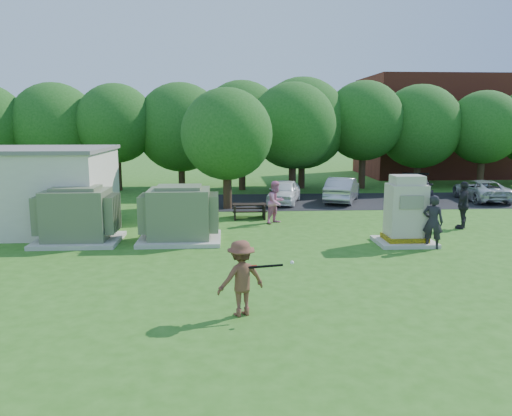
{
  "coord_description": "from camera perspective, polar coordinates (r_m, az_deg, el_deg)",
  "views": [
    {
      "loc": [
        -1.09,
        -13.74,
        4.36
      ],
      "look_at": [
        0.0,
        4.0,
        1.3
      ],
      "focal_mm": 35.0,
      "sensor_mm": 36.0,
      "label": 1
    }
  ],
  "objects": [
    {
      "name": "batter",
      "position": [
        11.41,
        -1.72,
        -8.01
      ],
      "size": [
        1.3,
        1.05,
        1.75
      ],
      "primitive_type": "imported",
      "rotation": [
        0.0,
        0.0,
        3.55
      ],
      "color": "brown",
      "rests_on": "ground"
    },
    {
      "name": "car_dark",
      "position": [
        30.1,
        17.73,
        2.26
      ],
      "size": [
        3.39,
        4.99,
        1.34
      ],
      "primitive_type": "imported",
      "rotation": [
        0.0,
        0.0,
        -0.36
      ],
      "color": "black",
      "rests_on": "ground"
    },
    {
      "name": "car_silver_b",
      "position": [
        30.8,
        24.31,
        1.87
      ],
      "size": [
        2.22,
        4.37,
        1.18
      ],
      "primitive_type": "imported",
      "rotation": [
        0.0,
        0.0,
        3.08
      ],
      "color": "silver",
      "rests_on": "ground"
    },
    {
      "name": "tree_row",
      "position": [
        32.36,
        1.53,
        9.4
      ],
      "size": [
        41.3,
        13.3,
        7.3
      ],
      "color": "#47301E",
      "rests_on": "ground"
    },
    {
      "name": "parking_strip",
      "position": [
        28.75,
        12.87,
        0.81
      ],
      "size": [
        20.0,
        6.0,
        0.01
      ],
      "primitive_type": "cube",
      "color": "#232326",
      "rests_on": "ground"
    },
    {
      "name": "car_silver_a",
      "position": [
        28.04,
        9.82,
        2.09
      ],
      "size": [
        2.87,
        4.38,
        1.36
      ],
      "primitive_type": "imported",
      "rotation": [
        0.0,
        0.0,
        2.76
      ],
      "color": "#A6A6AB",
      "rests_on": "ground"
    },
    {
      "name": "ground",
      "position": [
        14.45,
        0.99,
        -7.79
      ],
      "size": [
        120.0,
        120.0,
        0.0
      ],
      "primitive_type": "plane",
      "color": "#2D6619",
      "rests_on": "ground"
    },
    {
      "name": "person_walking_right",
      "position": [
        22.3,
        22.6,
        0.32
      ],
      "size": [
        1.09,
        1.21,
        1.98
      ],
      "primitive_type": "imported",
      "rotation": [
        0.0,
        0.0,
        4.06
      ],
      "color": "#232227",
      "rests_on": "ground"
    },
    {
      "name": "picnic_table",
      "position": [
        22.94,
        -0.77,
        -0.14
      ],
      "size": [
        1.55,
        1.16,
        0.66
      ],
      "color": "black",
      "rests_on": "ground"
    },
    {
      "name": "batting_equipment",
      "position": [
        11.32,
        1.23,
        -6.62
      ],
      "size": [
        1.07,
        0.26,
        0.18
      ],
      "color": "black",
      "rests_on": "ground"
    },
    {
      "name": "person_at_picnic",
      "position": [
        21.72,
        2.3,
        0.67
      ],
      "size": [
        1.14,
        1.13,
        1.86
      ],
      "primitive_type": "imported",
      "rotation": [
        0.0,
        0.0,
        0.77
      ],
      "color": "pink",
      "rests_on": "ground"
    },
    {
      "name": "transformer_left",
      "position": [
        19.32,
        -19.72,
        -0.91
      ],
      "size": [
        3.0,
        2.4,
        2.07
      ],
      "color": "beige",
      "rests_on": "ground"
    },
    {
      "name": "transformer_right",
      "position": [
        18.63,
        -8.73,
        -0.83
      ],
      "size": [
        3.0,
        2.4,
        2.07
      ],
      "color": "beige",
      "rests_on": "ground"
    },
    {
      "name": "person_by_generator",
      "position": [
        18.39,
        19.57,
        -1.51
      ],
      "size": [
        0.82,
        0.72,
        1.89
      ],
      "primitive_type": "imported",
      "rotation": [
        0.0,
        0.0,
        2.67
      ],
      "color": "black",
      "rests_on": "ground"
    },
    {
      "name": "generator_cabinet",
      "position": [
        18.75,
        16.73,
        -0.68
      ],
      "size": [
        2.05,
        1.68,
        2.5
      ],
      "color": "beige",
      "rests_on": "ground"
    },
    {
      "name": "car_white",
      "position": [
        27.2,
        3.23,
        1.88
      ],
      "size": [
        2.44,
        3.97,
        1.26
      ],
      "primitive_type": "imported",
      "rotation": [
        0.0,
        0.0,
        -0.27
      ],
      "color": "white",
      "rests_on": "ground"
    },
    {
      "name": "brick_building",
      "position": [
        44.99,
        21.84,
        8.62
      ],
      "size": [
        15.0,
        8.0,
        8.0
      ],
      "primitive_type": "cube",
      "color": "maroon",
      "rests_on": "ground"
    }
  ]
}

